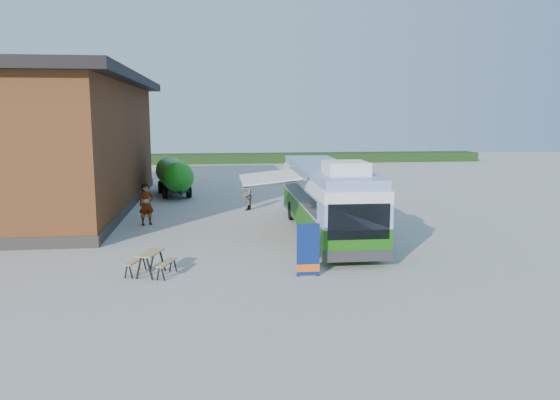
{
  "coord_description": "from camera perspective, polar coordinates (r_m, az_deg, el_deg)",
  "views": [
    {
      "loc": [
        -1.78,
        -22.13,
        5.33
      ],
      "look_at": [
        1.21,
        2.56,
        1.4
      ],
      "focal_mm": 35.0,
      "sensor_mm": 36.0,
      "label": 1
    }
  ],
  "objects": [
    {
      "name": "ground",
      "position": [
        22.84,
        -2.25,
        -4.53
      ],
      "size": [
        100.0,
        100.0,
        0.0
      ],
      "primitive_type": "plane",
      "color": "#BCB7AD",
      "rests_on": "ground"
    },
    {
      "name": "hedge",
      "position": [
        61.11,
        2.32,
        4.44
      ],
      "size": [
        40.0,
        3.0,
        1.0
      ],
      "primitive_type": "cube",
      "color": "#264419",
      "rests_on": "ground"
    },
    {
      "name": "barn",
      "position": [
        33.34,
        -22.16,
        5.33
      ],
      "size": [
        9.6,
        21.2,
        7.5
      ],
      "color": "brown",
      "rests_on": "ground"
    },
    {
      "name": "person_b",
      "position": [
        30.55,
        -3.54,
        0.47
      ],
      "size": [
        0.81,
        0.93,
        1.64
      ],
      "primitive_type": "imported",
      "rotation": [
        0.0,
        0.0,
        -1.84
      ],
      "color": "#999999",
      "rests_on": "ground"
    },
    {
      "name": "banner",
      "position": [
        18.1,
        2.95,
        -5.75
      ],
      "size": [
        0.78,
        0.19,
        1.79
      ],
      "rotation": [
        0.0,
        0.0,
        -0.01
      ],
      "color": "navy",
      "rests_on": "ground"
    },
    {
      "name": "person_a",
      "position": [
        27.13,
        -13.79,
        -0.45
      ],
      "size": [
        0.87,
        0.76,
        2.02
      ],
      "primitive_type": "imported",
      "rotation": [
        0.0,
        0.0,
        0.47
      ],
      "color": "#999999",
      "rests_on": "ground"
    },
    {
      "name": "bus",
      "position": [
        24.3,
        4.88,
        0.37
      ],
      "size": [
        2.58,
        11.67,
        3.58
      ],
      "rotation": [
        0.0,
        0.0,
        -0.01
      ],
      "color": "#1B7713",
      "rests_on": "ground"
    },
    {
      "name": "picnic_table",
      "position": [
        18.77,
        -13.36,
        -5.91
      ],
      "size": [
        1.7,
        1.6,
        0.79
      ],
      "rotation": [
        0.0,
        0.0,
        -0.32
      ],
      "color": "tan",
      "rests_on": "ground"
    },
    {
      "name": "awning",
      "position": [
        23.51,
        -0.65,
        2.32
      ],
      "size": [
        2.62,
        4.24,
        0.51
      ],
      "rotation": [
        0.0,
        0.0,
        -0.01
      ],
      "color": "white",
      "rests_on": "ground"
    },
    {
      "name": "slurry_tanker",
      "position": [
        36.58,
        -11.03,
        2.63
      ],
      "size": [
        2.78,
        6.45,
        2.42
      ],
      "rotation": [
        0.0,
        0.0,
        0.2
      ],
      "color": "#1C8F1A",
      "rests_on": "ground"
    }
  ]
}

